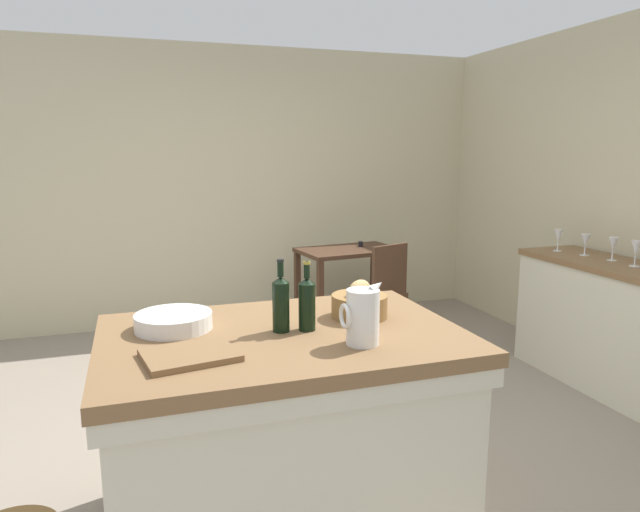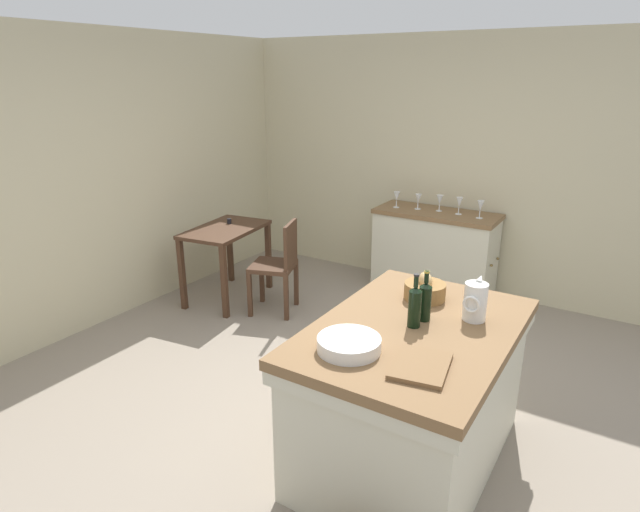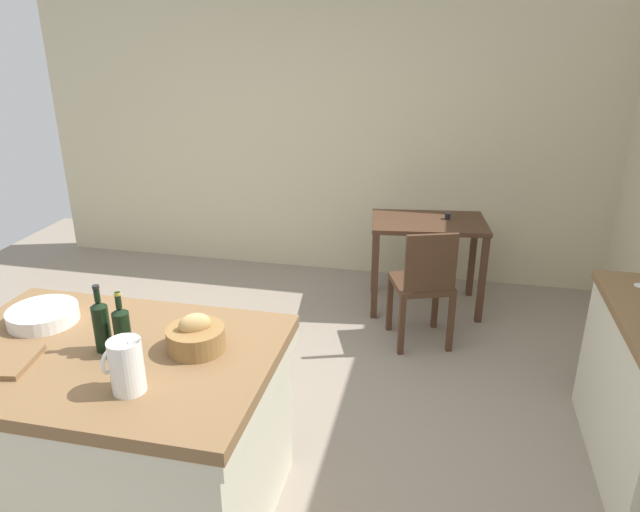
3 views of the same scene
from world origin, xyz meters
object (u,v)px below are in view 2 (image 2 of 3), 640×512
Objects in this scene: side_cabinet at (434,253)px; wooden_chair at (279,264)px; wine_glass_right at (418,199)px; wine_glass_far_left at (480,206)px; wine_bottle_dark at (425,300)px; pitcher at (475,301)px; wine_glass_far_right at (397,197)px; wine_glass_left at (459,203)px; wine_bottle_amber at (415,306)px; writing_desk at (226,240)px; island_table at (411,390)px; wine_glass_middle at (440,200)px; wash_bowl at (349,344)px; bread_basket at (425,290)px; cutting_board at (421,366)px.

side_cabinet is 1.65m from wooden_chair.
side_cabinet is 7.96× the size of wine_glass_right.
side_cabinet is at bearing 86.21° from wine_glass_far_left.
wooden_chair is 2.32m from wine_bottle_dark.
wooden_chair is at bearing 64.07° from pitcher.
wine_glass_far_left reaches higher than side_cabinet.
pitcher is 2.67m from wine_glass_far_right.
wine_bottle_amber is at bearing -167.03° from wine_glass_left.
wooden_chair reaches higher than writing_desk.
wooden_chair is 3.05× the size of wine_bottle_dark.
wine_glass_middle reaches higher than island_table.
wine_glass_right is (1.23, -0.88, 0.50)m from wooden_chair.
wine_bottle_amber reaches higher than wooden_chair.
wash_bowl is 2.94m from wine_glass_far_left.
wine_glass_far_right is (1.18, -0.67, 0.51)m from wooden_chair.
wine_glass_far_right is (2.48, 1.24, 0.52)m from island_table.
island_table is 0.53m from wine_bottle_amber.
bread_basket is 0.86× the size of wine_bottle_dark.
island_table is at bearing -162.20° from side_cabinet.
wine_bottle_dark is 1.89× the size of wine_glass_right.
wine_glass_far_right reaches higher than writing_desk.
bread_basket reaches higher than wine_glass_far_left.
cutting_board is 0.46m from wine_bottle_amber.
wash_bowl is at bearing -126.03° from writing_desk.
wine_bottle_amber is 2.77m from wine_glass_far_right.
wash_bowl is at bearing 148.16° from pitcher.
wine_glass_middle is (3.00, 0.63, 0.08)m from wash_bowl.
side_cabinet is 0.59m from wine_glass_right.
bread_basket is (0.13, 0.35, -0.05)m from pitcher.
wine_glass_right is at bearing 99.16° from wine_glass_middle.
side_cabinet is at bearing 92.83° from wine_glass_left.
wine_glass_far_right reaches higher than wine_glass_right.
wine_glass_far_right is at bearing 26.43° from cutting_board.
bread_basket is 2.21m from wine_glass_left.
pitcher is at bearing -57.43° from wine_bottle_dark.
wine_glass_middle reaches higher than cutting_board.
island_table is 4.83× the size of wine_bottle_amber.
wine_glass_far_left is at bearing 8.57° from island_table.
wine_glass_left is at bearing 7.95° from wash_bowl.
wine_glass_middle is at bearing -78.47° from wine_glass_far_right.
wash_bowl is 1.05× the size of wine_bottle_amber.
island_table is at bearing -124.37° from wooden_chair.
side_cabinet is at bearing 169.77° from wine_glass_middle.
wine_glass_right is (2.97, 0.84, 0.07)m from wash_bowl.
bread_basket is (-0.91, -2.45, 0.32)m from writing_desk.
wine_glass_far_right is (2.22, 1.49, -0.00)m from pitcher.
wooden_chair is 1.44m from wine_glass_far_right.
cutting_board is 3.18m from wine_glass_right.
writing_desk is 2.00m from wine_glass_right.
wash_bowl reaches higher than island_table.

